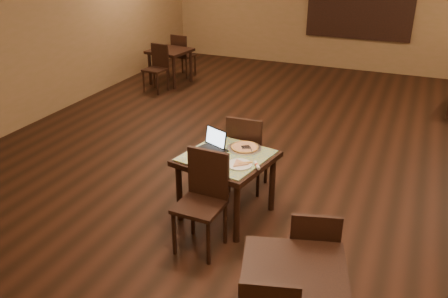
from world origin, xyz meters
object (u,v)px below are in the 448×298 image
at_px(chair_main_far, 246,149).
at_px(other_table_b, 170,55).
at_px(other_table_b_chair_near, 157,65).
at_px(other_table_b_chair_far, 182,53).
at_px(chair_main_near, 204,195).
at_px(other_table_c_chair_far, 313,250).
at_px(other_table_c, 293,283).
at_px(pizza_pan, 245,148).
at_px(laptop, 214,144).
at_px(tiled_table, 227,163).

relative_size(chair_main_far, other_table_b, 1.17).
distance_m(other_table_b_chair_near, other_table_b_chair_far, 1.09).
bearing_deg(chair_main_near, other_table_b, 124.44).
bearing_deg(other_table_b_chair_far, other_table_c_chair_far, 133.42).
height_order(other_table_b_chair_far, other_table_c, other_table_b_chair_far).
height_order(chair_main_far, other_table_b_chair_far, chair_main_far).
relative_size(pizza_pan, other_table_b_chair_near, 0.41).
distance_m(laptop, pizza_pan, 0.35).
bearing_deg(other_table_b, chair_main_far, -43.03).
bearing_deg(pizza_pan, laptop, -156.48).
xyz_separation_m(tiled_table, pizza_pan, (0.12, 0.24, 0.11)).
xyz_separation_m(pizza_pan, other_table_b, (-3.22, 4.08, -0.17)).
xyz_separation_m(laptop, other_table_b_chair_near, (-2.89, 3.67, -0.29)).
xyz_separation_m(tiled_table, other_table_b, (-3.10, 4.32, -0.06)).
distance_m(tiled_table, chair_main_near, 0.61).
height_order(other_table_c, other_table_c_chair_far, other_table_c_chair_far).
xyz_separation_m(other_table_b, other_table_c, (4.29, -5.87, 0.00)).
height_order(chair_main_near, other_table_b_chair_far, chair_main_near).
bearing_deg(other_table_b_chair_far, tiled_table, 129.61).
xyz_separation_m(tiled_table, chair_main_near, (0.00, -0.61, -0.07)).
xyz_separation_m(pizza_pan, other_table_b_chair_near, (-3.21, 3.53, -0.24)).
bearing_deg(other_table_b, other_table_b_chair_far, 98.09).
bearing_deg(other_table_c, laptop, 114.47).
relative_size(other_table_c, other_table_c_chair_far, 1.02).
bearing_deg(tiled_table, other_table_b_chair_near, 140.32).
relative_size(laptop, other_table_c, 0.39).
bearing_deg(other_table_b_chair_near, other_table_c_chair_far, -40.93).
bearing_deg(chair_main_near, other_table_b_chair_near, 127.46).
relative_size(other_table_b, other_table_c, 0.90).
bearing_deg(other_table_b_chair_far, other_table_c, 130.85).
xyz_separation_m(pizza_pan, other_table_c, (1.07, -1.79, -0.16)).
distance_m(other_table_b_chair_near, other_table_c, 6.83).
xyz_separation_m(laptop, other_table_c, (1.39, -1.65, -0.21)).
relative_size(other_table_b, other_table_b_chair_near, 0.92).
bearing_deg(other_table_b_chair_near, pizza_pan, -40.71).
height_order(other_table_b, other_table_c_chair_far, other_table_c_chair_far).
relative_size(tiled_table, other_table_c, 1.12).
distance_m(tiled_table, pizza_pan, 0.29).
xyz_separation_m(chair_main_near, chair_main_far, (0.00, 1.22, -0.02)).
bearing_deg(chair_main_far, other_table_b_chair_far, -56.88).
height_order(laptop, other_table_b, laptop).
relative_size(chair_main_near, other_table_b, 1.20).
relative_size(other_table_b_chair_far, other_table_c_chair_far, 0.99).
xyz_separation_m(chair_main_near, other_table_b_chair_far, (-3.11, 5.47, -0.06)).
bearing_deg(tiled_table, chair_main_far, 100.56).
height_order(laptop, other_table_b_chair_near, laptop).
bearing_deg(other_table_c_chair_far, other_table_b_chair_near, -63.56).
bearing_deg(other_table_c, other_table_b, 110.55).
bearing_deg(other_table_b_chair_near, chair_main_near, -47.75).
distance_m(chair_main_far, other_table_b_chair_near, 4.42).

